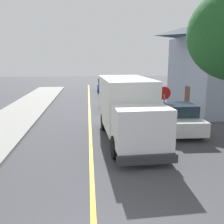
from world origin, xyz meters
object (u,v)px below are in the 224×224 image
object	(u,v)px
parked_car_mid	(108,90)
parked_van_across	(179,118)
box_truck	(128,107)
stop_sign	(164,100)
parked_car_far	(104,85)
parked_car_near	(112,101)

from	to	relation	value
parked_car_mid	parked_van_across	distance (m)	14.38
box_truck	stop_sign	bearing A→B (deg)	32.00
box_truck	stop_sign	size ratio (longest dim) A/B	2.75
stop_sign	parked_car_far	bearing A→B (deg)	96.57
parked_car_far	stop_sign	xyz separation A→B (m)	(2.28, -19.83, 1.06)
parked_car_near	stop_sign	world-z (taller)	stop_sign
parked_car_near	parked_van_across	xyz separation A→B (m)	(3.36, -6.58, 0.00)
parked_car_mid	stop_sign	world-z (taller)	stop_sign
box_truck	parked_car_far	bearing A→B (deg)	89.74
parked_car_near	parked_car_far	size ratio (longest dim) A/B	1.00
box_truck	parked_car_mid	bearing A→B (deg)	89.22
parked_car_far	parked_car_mid	bearing A→B (deg)	-88.97
parked_car_mid	parked_car_far	distance (m)	6.10
parked_car_near	parked_van_across	world-z (taller)	same
box_truck	parked_van_across	distance (m)	3.57
box_truck	parked_van_across	xyz separation A→B (m)	(3.23, 1.16, -0.97)
parked_van_across	parked_car_mid	bearing A→B (deg)	102.14
box_truck	parked_car_near	world-z (taller)	box_truck
parked_car_mid	parked_car_far	xyz separation A→B (m)	(-0.11, 6.10, 0.00)
box_truck	stop_sign	world-z (taller)	box_truck
box_truck	parked_car_far	distance (m)	21.34
parked_car_mid	parked_car_far	world-z (taller)	same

